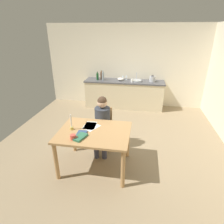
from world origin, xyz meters
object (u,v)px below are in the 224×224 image
book_magazine (81,134)px  sink_unit (136,80)px  person_seated (102,121)px  stovetop_kettle (152,79)px  chair_at_table (103,126)px  bottle_oil (98,76)px  wine_glass_near_sink (127,76)px  bottle_wine_red (103,76)px  candlestick (71,125)px  bottle_vinegar (101,76)px  teacup_on_counter (132,81)px  wine_glass_by_kettle (123,76)px  coffee_mug (73,137)px  mixing_bowl (121,79)px  book_cookery (80,137)px  dining_table (94,136)px

book_magazine → sink_unit: 3.36m
person_seated → stovetop_kettle: (1.05, 2.53, 0.32)m
chair_at_table → bottle_oil: bearing=106.4°
wine_glass_near_sink → bottle_wine_red: bearing=-162.9°
candlestick → book_magazine: bearing=-33.2°
bottle_vinegar → teacup_on_counter: bearing=-11.5°
sink_unit → bottle_wine_red: size_ratio=1.15×
candlestick → wine_glass_by_kettle: size_ratio=1.94×
coffee_mug → wine_glass_near_sink: (0.51, 3.57, 0.20)m
book_magazine → mixing_bowl: bearing=82.8°
candlestick → wine_glass_by_kettle: candlestick is taller
mixing_bowl → wine_glass_by_kettle: (0.06, 0.14, 0.06)m
bottle_vinegar → bottle_oil: bearing=-137.8°
book_cookery → mixing_bowl: bearing=104.6°
coffee_mug → chair_at_table: bearing=75.3°
teacup_on_counter → wine_glass_near_sink: bearing=125.5°
candlestick → wine_glass_by_kettle: (0.54, 3.27, 0.15)m
bottle_oil → stovetop_kettle: 1.75m
sink_unit → bottle_vinegar: 1.15m
bottle_oil → teacup_on_counter: bearing=-5.6°
bottle_vinegar → stovetop_kettle: size_ratio=1.31×
chair_at_table → bottle_vinegar: 2.57m
chair_at_table → stovetop_kettle: (1.06, 2.39, 0.50)m
chair_at_table → sink_unit: size_ratio=2.46×
stovetop_kettle → wine_glass_near_sink: 0.84m
chair_at_table → bottle_wine_red: (-0.50, 2.31, 0.53)m
candlestick → bottle_oil: bottle_oil is taller
person_seated → candlestick: bearing=-125.9°
bottle_wine_red → dining_table: bearing=-80.7°
candlestick → bottle_vinegar: 3.19m
bottle_oil → teacup_on_counter: (1.14, -0.11, -0.06)m
stovetop_kettle → coffee_mug: bearing=-111.3°
chair_at_table → candlestick: (-0.41, -0.73, 0.35)m
book_cookery → bottle_oil: (-0.51, 3.33, 0.23)m
wine_glass_by_kettle → bottle_oil: bearing=-167.0°
candlestick → sink_unit: sink_unit is taller
person_seated → wine_glass_by_kettle: bearing=87.5°
person_seated → candlestick: size_ratio=4.01×
coffee_mug → stovetop_kettle: 3.68m
stovetop_kettle → teacup_on_counter: size_ratio=2.00×
mixing_bowl → book_magazine: bearing=-94.4°
dining_table → wine_glass_near_sink: size_ratio=8.19×
bottle_oil → wine_glass_by_kettle: (0.82, 0.19, -0.00)m
dining_table → mixing_bowl: bearing=88.8°
dining_table → book_magazine: (-0.18, -0.16, 0.12)m
coffee_mug → bottle_vinegar: bearing=95.1°
dining_table → wine_glass_by_kettle: bearing=87.7°
book_magazine → bottle_oil: bottle_oil is taller
mixing_bowl → wine_glass_by_kettle: 0.17m
candlestick → coffee_mug: bearing=-65.2°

